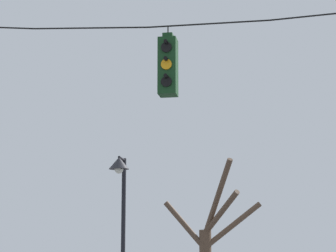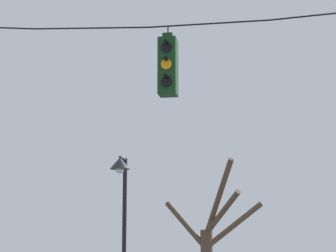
{
  "view_description": "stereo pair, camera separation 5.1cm",
  "coord_description": "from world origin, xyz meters",
  "views": [
    {
      "loc": [
        1.2,
        -12.07,
        2.18
      ],
      "look_at": [
        -0.76,
        -0.46,
        4.51
      ],
      "focal_mm": 70.0,
      "sensor_mm": 36.0,
      "label": 1
    },
    {
      "loc": [
        1.25,
        -12.06,
        2.18
      ],
      "look_at": [
        -0.76,
        -0.46,
        4.51
      ],
      "focal_mm": 70.0,
      "sensor_mm": 36.0,
      "label": 2
    }
  ],
  "objects": [
    {
      "name": "street_lamp",
      "position": [
        -3.09,
        5.49,
        3.83
      ],
      "size": [
        0.55,
        0.95,
        4.88
      ],
      "color": "black",
      "rests_on": "ground_plane"
    },
    {
      "name": "traffic_light_near_right_pole",
      "position": [
        -0.76,
        -0.47,
        5.65
      ],
      "size": [
        0.34,
        0.46,
        1.34
      ],
      "color": "#143819"
    },
    {
      "name": "span_wire",
      "position": [
        -0.0,
        -0.46,
        6.66
      ],
      "size": [
        15.97,
        0.03,
        0.67
      ],
      "color": "black"
    }
  ]
}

